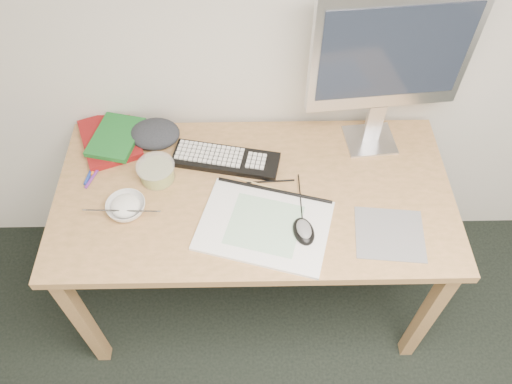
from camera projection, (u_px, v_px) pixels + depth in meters
desk at (254, 206)px, 1.82m from camera, size 1.40×0.70×0.75m
mousepad at (390, 234)px, 1.65m from camera, size 0.24×0.23×0.00m
sketchpad at (264, 226)px, 1.66m from camera, size 0.49×0.41×0.01m
keyboard at (226, 160)px, 1.83m from camera, size 0.41×0.20×0.02m
monitor at (391, 58)px, 1.60m from camera, size 0.53×0.18×0.62m
mouse at (304, 229)px, 1.62m from camera, size 0.09×0.12×0.04m
rice_bowl at (126, 207)px, 1.69m from camera, size 0.17×0.17×0.04m
chopsticks at (122, 211)px, 1.65m from camera, size 0.25×0.03×0.02m
fruit_tub at (157, 172)px, 1.77m from camera, size 0.15×0.15×0.07m
book_red at (110, 139)px, 1.89m from camera, size 0.28×0.32×0.03m
book_green at (116, 137)px, 1.87m from camera, size 0.21×0.25×0.02m
cloth_lump at (155, 134)px, 1.88m from camera, size 0.18×0.16×0.07m
pencil_pink at (252, 170)px, 1.81m from camera, size 0.17×0.02×0.01m
pencil_tan at (260, 185)px, 1.77m from camera, size 0.17×0.07×0.01m
pencil_black at (270, 181)px, 1.78m from camera, size 0.17×0.02×0.01m
marker_blue at (91, 170)px, 1.81m from camera, size 0.03×0.13×0.01m
marker_orange at (94, 162)px, 1.83m from camera, size 0.02×0.13×0.01m
marker_purple at (94, 176)px, 1.79m from camera, size 0.05×0.12×0.01m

